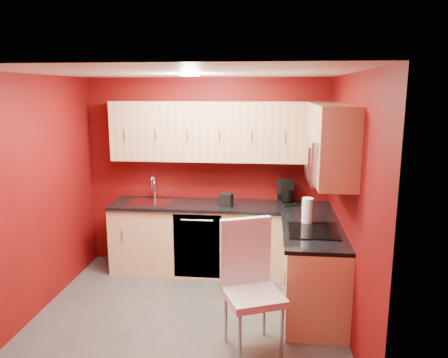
% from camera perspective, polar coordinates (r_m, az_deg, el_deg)
% --- Properties ---
extents(floor, '(3.20, 3.20, 0.00)m').
position_cam_1_polar(floor, '(4.84, -4.68, -17.35)').
color(floor, '#514E4C').
rests_on(floor, ground).
extents(ceiling, '(3.20, 3.20, 0.00)m').
position_cam_1_polar(ceiling, '(4.25, -5.25, 13.70)').
color(ceiling, white).
rests_on(ceiling, wall_back).
extents(wall_back, '(3.20, 0.00, 3.20)m').
position_cam_1_polar(wall_back, '(5.82, -2.14, 0.77)').
color(wall_back, '#6B0B0A').
rests_on(wall_back, floor).
extents(wall_front, '(3.20, 0.00, 3.20)m').
position_cam_1_polar(wall_front, '(2.99, -10.50, -9.93)').
color(wall_front, '#6B0B0A').
rests_on(wall_front, floor).
extents(wall_left, '(0.00, 3.00, 3.00)m').
position_cam_1_polar(wall_left, '(4.94, -23.51, -2.15)').
color(wall_left, '#6B0B0A').
rests_on(wall_left, floor).
extents(wall_right, '(0.00, 3.00, 3.00)m').
position_cam_1_polar(wall_right, '(4.37, 16.15, -3.31)').
color(wall_right, '#6B0B0A').
rests_on(wall_right, floor).
extents(base_cabinets_back, '(2.80, 0.60, 0.87)m').
position_cam_1_polar(base_cabinets_back, '(5.72, -0.51, -7.88)').
color(base_cabinets_back, '#E2C181').
rests_on(base_cabinets_back, floor).
extents(base_cabinets_right, '(0.60, 1.30, 0.87)m').
position_cam_1_polar(base_cabinets_right, '(4.83, 11.50, -11.90)').
color(base_cabinets_right, '#E2C181').
rests_on(base_cabinets_right, floor).
extents(countertop_back, '(2.80, 0.63, 0.04)m').
position_cam_1_polar(countertop_back, '(5.57, -0.54, -3.51)').
color(countertop_back, black).
rests_on(countertop_back, base_cabinets_back).
extents(countertop_right, '(0.63, 1.27, 0.04)m').
position_cam_1_polar(countertop_right, '(4.65, 11.56, -6.82)').
color(countertop_right, black).
rests_on(countertop_right, base_cabinets_right).
extents(upper_cabinets_back, '(2.80, 0.35, 0.75)m').
position_cam_1_polar(upper_cabinets_back, '(5.55, -0.39, 6.24)').
color(upper_cabinets_back, tan).
rests_on(upper_cabinets_back, wall_back).
extents(upper_cabinets_right, '(0.35, 1.55, 0.75)m').
position_cam_1_polar(upper_cabinets_right, '(4.66, 13.54, 5.70)').
color(upper_cabinets_right, tan).
rests_on(upper_cabinets_right, wall_right).
extents(microwave, '(0.42, 0.76, 0.42)m').
position_cam_1_polar(microwave, '(4.45, 13.39, 2.49)').
color(microwave, silver).
rests_on(microwave, upper_cabinets_right).
extents(cooktop, '(0.50, 0.55, 0.01)m').
position_cam_1_polar(cooktop, '(4.61, 11.55, -6.66)').
color(cooktop, black).
rests_on(cooktop, countertop_right).
extents(sink, '(0.52, 0.42, 0.35)m').
position_cam_1_polar(sink, '(5.75, -9.48, -2.65)').
color(sink, silver).
rests_on(sink, countertop_back).
extents(dishwasher_front, '(0.60, 0.02, 0.82)m').
position_cam_1_polar(dishwasher_front, '(5.49, -3.49, -8.77)').
color(dishwasher_front, black).
rests_on(dishwasher_front, base_cabinets_back).
extents(downlight, '(0.20, 0.20, 0.01)m').
position_cam_1_polar(downlight, '(4.54, -4.48, 13.38)').
color(downlight, white).
rests_on(downlight, ceiling).
extents(coffee_maker, '(0.27, 0.30, 0.31)m').
position_cam_1_polar(coffee_maker, '(5.57, 8.31, -1.77)').
color(coffee_maker, black).
rests_on(coffee_maker, countertop_back).
extents(napkin_holder, '(0.17, 0.17, 0.15)m').
position_cam_1_polar(napkin_holder, '(5.48, 0.32, -2.72)').
color(napkin_holder, black).
rests_on(napkin_holder, countertop_back).
extents(paper_towel, '(0.17, 0.17, 0.28)m').
position_cam_1_polar(paper_towel, '(4.82, 10.84, -4.12)').
color(paper_towel, white).
rests_on(paper_towel, countertop_right).
extents(dining_chair, '(0.64, 0.65, 1.19)m').
position_cam_1_polar(dining_chair, '(4.02, 3.85, -14.12)').
color(dining_chair, white).
rests_on(dining_chair, floor).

